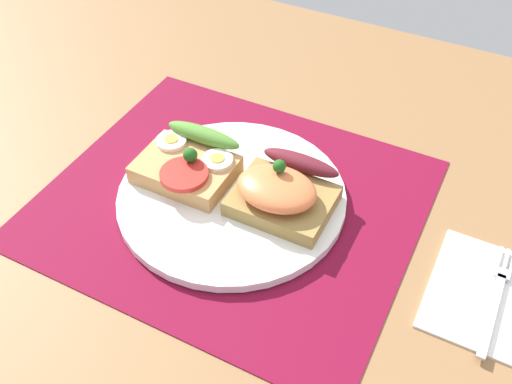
% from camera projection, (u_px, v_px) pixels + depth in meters
% --- Properties ---
extents(ground_plane, '(1.20, 0.90, 0.03)m').
position_uv_depth(ground_plane, '(232.00, 211.00, 0.66)').
color(ground_plane, olive).
extents(placemat, '(0.40, 0.35, 0.00)m').
position_uv_depth(placemat, '(232.00, 201.00, 0.64)').
color(placemat, maroon).
rests_on(placemat, ground_plane).
extents(plate, '(0.25, 0.25, 0.01)m').
position_uv_depth(plate, '(232.00, 196.00, 0.64)').
color(plate, white).
rests_on(plate, placemat).
extents(sandwich_egg_tomato, '(0.11, 0.10, 0.04)m').
position_uv_depth(sandwich_egg_tomato, '(188.00, 164.00, 0.64)').
color(sandwich_egg_tomato, tan).
rests_on(sandwich_egg_tomato, plate).
extents(sandwich_salmon, '(0.10, 0.10, 0.06)m').
position_uv_depth(sandwich_salmon, '(283.00, 191.00, 0.61)').
color(sandwich_salmon, olive).
rests_on(sandwich_salmon, plate).
extents(napkin, '(0.11, 0.13, 0.01)m').
position_uv_depth(napkin, '(488.00, 299.00, 0.55)').
color(napkin, white).
rests_on(napkin, ground_plane).
extents(fork, '(0.02, 0.14, 0.00)m').
position_uv_depth(fork, '(496.00, 296.00, 0.54)').
color(fork, '#B7B7BC').
rests_on(fork, napkin).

